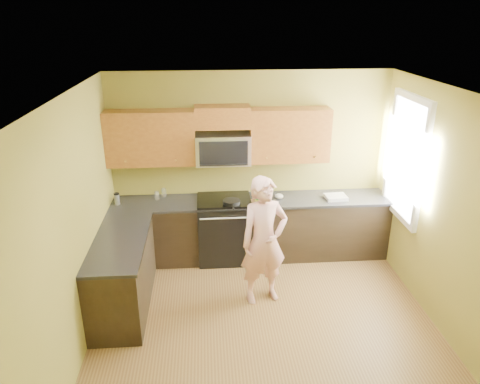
{
  "coord_description": "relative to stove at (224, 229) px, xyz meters",
  "views": [
    {
      "loc": [
        -0.64,
        -4.23,
        3.43
      ],
      "look_at": [
        -0.2,
        1.3,
        1.2
      ],
      "focal_mm": 33.55,
      "sensor_mm": 36.0,
      "label": 1
    }
  ],
  "objects": [
    {
      "name": "cabinet_left_run",
      "position": [
        -1.3,
        -1.08,
        -0.03
      ],
      "size": [
        0.6,
        1.6,
        0.88
      ],
      "primitive_type": "cube",
      "color": "black",
      "rests_on": "floor"
    },
    {
      "name": "wall_right",
      "position": [
        2.4,
        -1.68,
        0.88
      ],
      "size": [
        0.0,
        4.0,
        4.0
      ],
      "primitive_type": "plane",
      "rotation": [
        1.57,
        0.0,
        -1.57
      ],
      "color": "olive",
      "rests_on": "ground"
    },
    {
      "name": "microwave",
      "position": [
        0.0,
        0.12,
        0.97
      ],
      "size": [
        0.76,
        0.4,
        0.42
      ],
      "primitive_type": null,
      "color": "silver",
      "rests_on": "wall_back"
    },
    {
      "name": "woman",
      "position": [
        0.44,
        -1.08,
        0.35
      ],
      "size": [
        0.69,
        0.54,
        1.65
      ],
      "primitive_type": "imported",
      "rotation": [
        0.0,
        0.0,
        0.26
      ],
      "color": "#FE847F",
      "rests_on": "floor"
    },
    {
      "name": "upper_cab_over_mw",
      "position": [
        0.0,
        0.16,
        1.62
      ],
      "size": [
        0.76,
        0.33,
        0.3
      ],
      "primitive_type": "cube",
      "color": "#935A21",
      "rests_on": "wall_back"
    },
    {
      "name": "wall_front",
      "position": [
        0.4,
        -3.67,
        0.88
      ],
      "size": [
        4.0,
        0.0,
        4.0
      ],
      "primitive_type": "plane",
      "rotation": [
        -1.57,
        0.0,
        0.0
      ],
      "color": "olive",
      "rests_on": "ground"
    },
    {
      "name": "upper_cab_right",
      "position": [
        0.94,
        0.16,
        0.97
      ],
      "size": [
        1.12,
        0.33,
        0.75
      ],
      "primitive_type": null,
      "color": "#935A21",
      "rests_on": "wall_back"
    },
    {
      "name": "window",
      "position": [
        2.38,
        -0.48,
        1.17
      ],
      "size": [
        0.06,
        1.06,
        1.66
      ],
      "primitive_type": null,
      "color": "white",
      "rests_on": "wall_right"
    },
    {
      "name": "countertop_back",
      "position": [
        0.4,
        0.01,
        0.43
      ],
      "size": [
        4.0,
        0.62,
        0.04
      ],
      "primitive_type": "cube",
      "color": "black",
      "rests_on": "cabinet_back_run"
    },
    {
      "name": "travel_mug",
      "position": [
        -1.5,
        -0.0,
        0.45
      ],
      "size": [
        0.1,
        0.1,
        0.17
      ],
      "primitive_type": null,
      "rotation": [
        0.0,
        0.0,
        -0.33
      ],
      "color": "silver",
      "rests_on": "countertop_back"
    },
    {
      "name": "butter_tub",
      "position": [
        0.5,
        -0.08,
        0.45
      ],
      "size": [
        0.17,
        0.17,
        0.1
      ],
      "primitive_type": null,
      "rotation": [
        0.0,
        0.0,
        -0.31
      ],
      "color": "#FDFF43",
      "rests_on": "countertop_back"
    },
    {
      "name": "ceiling",
      "position": [
        0.4,
        -1.68,
        2.23
      ],
      "size": [
        4.0,
        4.0,
        0.0
      ],
      "primitive_type": "plane",
      "rotation": [
        3.14,
        0.0,
        0.0
      ],
      "color": "white",
      "rests_on": "ground"
    },
    {
      "name": "floor",
      "position": [
        0.4,
        -1.68,
        -0.47
      ],
      "size": [
        4.0,
        4.0,
        0.0
      ],
      "primitive_type": "plane",
      "color": "brown",
      "rests_on": "ground"
    },
    {
      "name": "upper_cab_left",
      "position": [
        -0.99,
        0.16,
        0.97
      ],
      "size": [
        1.22,
        0.33,
        0.75
      ],
      "primitive_type": null,
      "color": "#935A21",
      "rests_on": "wall_back"
    },
    {
      "name": "countertop_left",
      "position": [
        -1.29,
        -1.08,
        0.43
      ],
      "size": [
        0.62,
        1.6,
        0.04
      ],
      "primitive_type": "cube",
      "color": "black",
      "rests_on": "cabinet_left_run"
    },
    {
      "name": "napkin_a",
      "position": [
        0.11,
        -0.23,
        0.48
      ],
      "size": [
        0.14,
        0.15,
        0.06
      ],
      "primitive_type": "ellipsoid",
      "rotation": [
        0.0,
        0.0,
        -0.34
      ],
      "color": "silver",
      "rests_on": "countertop_back"
    },
    {
      "name": "dish_towel",
      "position": [
        1.62,
        -0.05,
        0.47
      ],
      "size": [
        0.31,
        0.26,
        0.05
      ],
      "primitive_type": "cube",
      "rotation": [
        0.0,
        0.0,
        0.06
      ],
      "color": "white",
      "rests_on": "countertop_back"
    },
    {
      "name": "stove",
      "position": [
        0.0,
        0.0,
        0.0
      ],
      "size": [
        0.76,
        0.65,
        0.95
      ],
      "primitive_type": null,
      "color": "black",
      "rests_on": "floor"
    },
    {
      "name": "wall_left",
      "position": [
        -1.6,
        -1.68,
        0.88
      ],
      "size": [
        0.0,
        4.0,
        4.0
      ],
      "primitive_type": "plane",
      "rotation": [
        1.57,
        0.0,
        1.57
      ],
      "color": "olive",
      "rests_on": "ground"
    },
    {
      "name": "glass_a",
      "position": [
        -0.96,
        0.12,
        0.51
      ],
      "size": [
        0.09,
        0.09,
        0.12
      ],
      "primitive_type": "cylinder",
      "rotation": [
        0.0,
        0.0,
        -0.38
      ],
      "color": "silver",
      "rests_on": "countertop_back"
    },
    {
      "name": "toast_slice",
      "position": [
        0.39,
        -0.05,
        0.45
      ],
      "size": [
        0.12,
        0.12,
        0.01
      ],
      "primitive_type": "cube",
      "rotation": [
        0.0,
        0.0,
        0.11
      ],
      "color": "#B27F47",
      "rests_on": "countertop_back"
    },
    {
      "name": "cabinet_back_run",
      "position": [
        0.4,
        0.02,
        -0.03
      ],
      "size": [
        4.0,
        0.6,
        0.88
      ],
      "primitive_type": "cube",
      "color": "black",
      "rests_on": "floor"
    },
    {
      "name": "frying_pan",
      "position": [
        0.1,
        -0.18,
        0.47
      ],
      "size": [
        0.27,
        0.44,
        0.06
      ],
      "primitive_type": null,
      "rotation": [
        0.0,
        0.0,
        0.05
      ],
      "color": "black",
      "rests_on": "stove"
    },
    {
      "name": "napkin_b",
      "position": [
        0.8,
        0.03,
        0.48
      ],
      "size": [
        0.15,
        0.16,
        0.07
      ],
      "primitive_type": "ellipsoid",
      "rotation": [
        0.0,
        0.0,
        -0.26
      ],
      "color": "silver",
      "rests_on": "countertop_back"
    },
    {
      "name": "glass_c",
      "position": [
        -0.87,
        0.24,
        0.51
      ],
      "size": [
        0.07,
        0.07,
        0.12
      ],
      "primitive_type": "cylinder",
      "rotation": [
        0.0,
        0.0,
        0.0
      ],
      "color": "silver",
      "rests_on": "countertop_back"
    },
    {
      "name": "wall_back",
      "position": [
        0.4,
        0.32,
        0.88
      ],
      "size": [
        4.0,
        0.0,
        4.0
      ],
      "primitive_type": "plane",
      "rotation": [
        1.57,
        0.0,
        0.0
      ],
      "color": "olive",
      "rests_on": "ground"
    }
  ]
}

